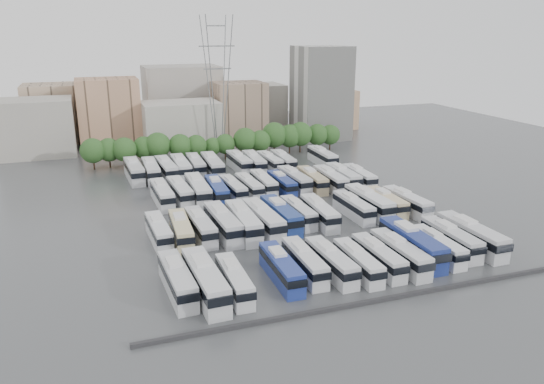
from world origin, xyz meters
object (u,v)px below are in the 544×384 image
object	(u,v)px
bus_r0_s11	(438,246)
bus_r1_s1	(181,230)
bus_r3_s3	(181,167)
bus_r3_s9	(270,162)
bus_r1_s0	(159,231)
bus_r2_s7	(264,183)
bus_r3_s1	(151,170)
bus_r0_s12	(451,239)
bus_r1_s5	(263,219)
bus_r1_s13	(407,202)
bus_r2_s9	(294,180)
bus_r1_s2	(200,226)
bus_r2_s1	(162,194)
bus_r1_s11	(369,202)
bus_r3_s8	(254,162)
bus_r2_s3	(198,189)
electricity_pylon	(218,79)
bus_r3_s13	(322,157)
bus_r2_s2	(180,191)
bus_r2_s13	(359,177)
bus_r0_s7	(358,262)
bus_r0_s0	(177,279)
bus_r2_s12	(343,176)
bus_r0_s10	(412,243)
bus_r3_s0	(134,170)
bus_r0_s4	(281,268)
bus_r1_s3	(223,223)
bus_r0_s5	(305,262)
bus_r2_s8	(282,183)
bus_r2_s6	(249,186)
bus_r0_s13	(471,235)
bus_r0_s1	(205,280)
bus_r2_s10	(312,180)
bus_r0_s2	(234,280)
bus_r3_s5	(212,165)
bus_r1_s12	(386,202)
bus_r2_s11	(330,179)
bus_r1_s10	(353,207)
bus_r1_s8	(319,212)
bus_r1_s4	(243,221)
bus_r2_s4	(217,190)
bus_r3_s2	(166,168)
bus_r0_s8	(378,257)
bus_r3_s7	(239,162)
bus_r2_s5	(233,188)

from	to	relation	value
bus_r0_s11	bus_r1_s1	size ratio (longest dim) A/B	0.92
bus_r3_s3	bus_r3_s9	distance (m)	20.07
bus_r3_s9	bus_r1_s0	bearing A→B (deg)	-132.54
bus_r2_s7	bus_r3_s1	xyz separation A→B (m)	(-19.76, 16.23, 0.22)
bus_r0_s12	bus_r1_s5	bearing A→B (deg)	146.27
bus_r1_s13	bus_r2_s9	world-z (taller)	bus_r2_s9
bus_r1_s2	bus_r2_s1	distance (m)	18.54
bus_r1_s11	bus_r3_s8	bearing A→B (deg)	105.54
bus_r3_s9	bus_r2_s3	bearing A→B (deg)	-142.06
electricity_pylon	bus_r3_s13	world-z (taller)	electricity_pylon
bus_r2_s2	bus_r1_s11	bearing A→B (deg)	-33.37
bus_r2_s3	bus_r2_s13	xyz separation A→B (m)	(33.11, -1.14, -0.27)
bus_r0_s7	bus_r0_s0	bearing A→B (deg)	175.20
bus_r2_s2	bus_r2_s12	bearing A→B (deg)	-4.40
bus_r1_s5	bus_r0_s10	bearing A→B (deg)	-46.91
bus_r3_s0	bus_r3_s9	world-z (taller)	bus_r3_s0
bus_r0_s4	bus_r1_s3	size ratio (longest dim) A/B	0.88
bus_r0_s5	bus_r2_s8	xyz separation A→B (m)	(9.87, 35.07, -0.02)
bus_r2_s8	electricity_pylon	bearing A→B (deg)	94.00
bus_r0_s12	bus_r2_s13	xyz separation A→B (m)	(3.53, 34.13, -0.05)
bus_r1_s1	bus_r2_s6	size ratio (longest dim) A/B	1.06
bus_r0_s13	bus_r2_s2	world-z (taller)	bus_r0_s13
bus_r0_s1	bus_r0_s12	bearing A→B (deg)	0.49
bus_r0_s5	bus_r2_s10	distance (m)	38.84
bus_r0_s10	bus_r2_s9	xyz separation A→B (m)	(-3.32, 36.19, -0.21)
bus_r0_s2	bus_r1_s1	bearing A→B (deg)	100.77
bus_r0_s4	bus_r1_s3	xyz separation A→B (m)	(-3.16, 17.45, 0.23)
electricity_pylon	bus_r2_s1	world-z (taller)	electricity_pylon
bus_r2_s6	bus_r3_s5	bearing A→B (deg)	98.90
bus_r2_s2	bus_r2_s10	bearing A→B (deg)	-4.16
bus_r0_s12	bus_r1_s12	world-z (taller)	bus_r0_s12
bus_r0_s1	bus_r3_s1	bearing A→B (deg)	87.67
bus_r0_s5	bus_r2_s11	distance (m)	39.27
bus_r1_s10	bus_r3_s5	size ratio (longest dim) A/B	0.83
bus_r1_s1	bus_r2_s10	bearing A→B (deg)	34.97
bus_r0_s4	bus_r2_s7	world-z (taller)	bus_r0_s4
bus_r2_s10	bus_r3_s0	world-z (taller)	bus_r3_s0
bus_r1_s0	bus_r0_s7	bearing A→B (deg)	-42.50
bus_r0_s2	bus_r3_s0	world-z (taller)	bus_r3_s0
bus_r2_s1	bus_r2_s8	bearing A→B (deg)	-2.28
bus_r1_s8	bus_r2_s8	size ratio (longest dim) A/B	1.08
bus_r0_s0	bus_r0_s1	bearing A→B (deg)	-30.69
bus_r1_s4	bus_r3_s0	bearing A→B (deg)	110.50
bus_r2_s6	bus_r2_s4	bearing A→B (deg)	-173.16
bus_r0_s13	bus_r3_s2	bearing A→B (deg)	123.83
bus_r0_s5	bus_r3_s9	bearing A→B (deg)	76.54
bus_r0_s8	bus_r3_s13	size ratio (longest dim) A/B	0.90
bus_r0_s11	bus_r3_s7	size ratio (longest dim) A/B	0.88
bus_r1_s10	bus_r2_s5	distance (m)	23.94
bus_r0_s13	bus_r1_s11	world-z (taller)	same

